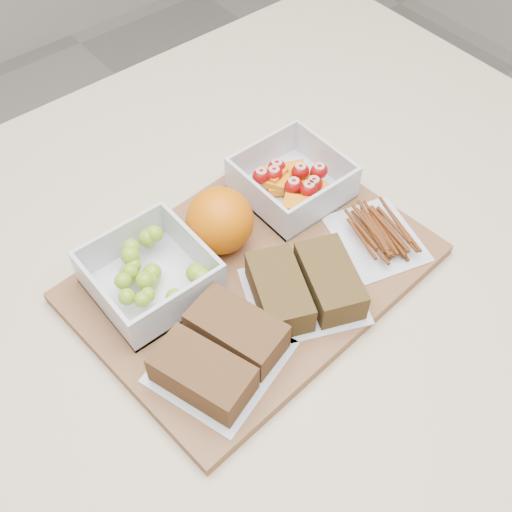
% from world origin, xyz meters
% --- Properties ---
extents(ground, '(4.00, 4.00, 0.00)m').
position_xyz_m(ground, '(0.00, 0.00, 0.00)').
color(ground, gray).
rests_on(ground, ground).
extents(counter, '(1.20, 0.90, 0.90)m').
position_xyz_m(counter, '(0.00, 0.00, 0.45)').
color(counter, beige).
rests_on(counter, ground).
extents(cutting_board, '(0.44, 0.33, 0.02)m').
position_xyz_m(cutting_board, '(0.01, -0.03, 0.91)').
color(cutting_board, brown).
rests_on(cutting_board, counter).
extents(grape_container, '(0.13, 0.13, 0.06)m').
position_xyz_m(grape_container, '(-0.10, 0.03, 0.94)').
color(grape_container, silver).
rests_on(grape_container, cutting_board).
extents(fruit_container, '(0.13, 0.13, 0.05)m').
position_xyz_m(fruit_container, '(0.13, 0.04, 0.94)').
color(fruit_container, silver).
rests_on(fruit_container, cutting_board).
extents(orange, '(0.08, 0.08, 0.08)m').
position_xyz_m(orange, '(0.00, 0.03, 0.96)').
color(orange, '#DD6505').
rests_on(orange, cutting_board).
extents(sandwich_bag_left, '(0.17, 0.16, 0.04)m').
position_xyz_m(sandwich_bag_left, '(-0.10, -0.11, 0.94)').
color(sandwich_bag_left, silver).
rests_on(sandwich_bag_left, cutting_board).
extents(sandwich_bag_center, '(0.17, 0.16, 0.04)m').
position_xyz_m(sandwich_bag_center, '(0.03, -0.10, 0.94)').
color(sandwich_bag_center, silver).
rests_on(sandwich_bag_center, cutting_board).
extents(pretzel_bag, '(0.13, 0.14, 0.03)m').
position_xyz_m(pretzel_bag, '(0.16, -0.09, 0.93)').
color(pretzel_bag, silver).
rests_on(pretzel_bag, cutting_board).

